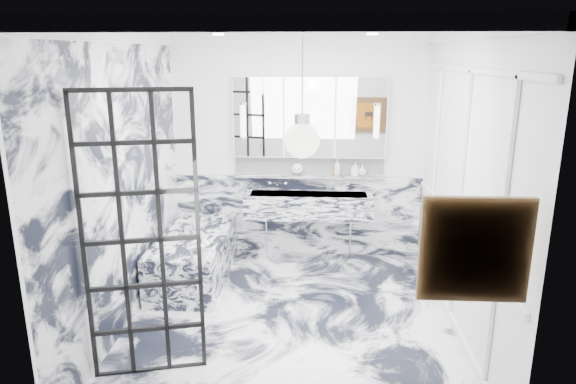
# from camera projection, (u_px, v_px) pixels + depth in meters

# --- Properties ---
(floor) EXTENTS (3.60, 3.60, 0.00)m
(floor) POSITION_uv_depth(u_px,v_px,m) (290.00, 318.00, 5.18)
(floor) COLOR white
(floor) RESTS_ON ground
(ceiling) EXTENTS (3.60, 3.60, 0.00)m
(ceiling) POSITION_uv_depth(u_px,v_px,m) (290.00, 28.00, 4.45)
(ceiling) COLOR white
(ceiling) RESTS_ON wall_back
(wall_back) EXTENTS (3.60, 0.00, 3.60)m
(wall_back) POSITION_uv_depth(u_px,v_px,m) (298.00, 149.00, 6.55)
(wall_back) COLOR white
(wall_back) RESTS_ON floor
(wall_front) EXTENTS (3.60, 0.00, 3.60)m
(wall_front) POSITION_uv_depth(u_px,v_px,m) (273.00, 258.00, 3.08)
(wall_front) COLOR white
(wall_front) RESTS_ON floor
(wall_left) EXTENTS (0.00, 3.60, 3.60)m
(wall_left) POSITION_uv_depth(u_px,v_px,m) (123.00, 182.00, 4.91)
(wall_left) COLOR white
(wall_left) RESTS_ON floor
(wall_right) EXTENTS (0.00, 3.60, 3.60)m
(wall_right) POSITION_uv_depth(u_px,v_px,m) (463.00, 187.00, 4.72)
(wall_right) COLOR white
(wall_right) RESTS_ON floor
(marble_clad_back) EXTENTS (3.18, 0.05, 1.05)m
(marble_clad_back) POSITION_uv_depth(u_px,v_px,m) (297.00, 215.00, 6.76)
(marble_clad_back) COLOR white
(marble_clad_back) RESTS_ON floor
(marble_clad_left) EXTENTS (0.02, 3.56, 2.68)m
(marble_clad_left) POSITION_uv_depth(u_px,v_px,m) (125.00, 188.00, 4.92)
(marble_clad_left) COLOR white
(marble_clad_left) RESTS_ON floor
(panel_molding) EXTENTS (0.03, 3.40, 2.30)m
(panel_molding) POSITION_uv_depth(u_px,v_px,m) (460.00, 197.00, 4.75)
(panel_molding) COLOR white
(panel_molding) RESTS_ON floor
(soap_bottle_a) EXTENTS (0.10, 0.10, 0.21)m
(soap_bottle_a) POSITION_uv_depth(u_px,v_px,m) (337.00, 167.00, 6.49)
(soap_bottle_a) COLOR #8C5919
(soap_bottle_a) RESTS_ON ledge
(soap_bottle_b) EXTENTS (0.11, 0.11, 0.18)m
(soap_bottle_b) POSITION_uv_depth(u_px,v_px,m) (356.00, 168.00, 6.48)
(soap_bottle_b) COLOR #4C4C51
(soap_bottle_b) RESTS_ON ledge
(soap_bottle_c) EXTENTS (0.13, 0.13, 0.14)m
(soap_bottle_c) POSITION_uv_depth(u_px,v_px,m) (362.00, 170.00, 6.48)
(soap_bottle_c) COLOR silver
(soap_bottle_c) RESTS_ON ledge
(face_pot) EXTENTS (0.15, 0.15, 0.15)m
(face_pot) POSITION_uv_depth(u_px,v_px,m) (297.00, 169.00, 6.52)
(face_pot) COLOR white
(face_pot) RESTS_ON ledge
(amber_bottle) EXTENTS (0.04, 0.04, 0.10)m
(amber_bottle) POSITION_uv_depth(u_px,v_px,m) (334.00, 171.00, 6.50)
(amber_bottle) COLOR #8C5919
(amber_bottle) RESTS_ON ledge
(flower_vase) EXTENTS (0.08, 0.08, 0.12)m
(flower_vase) POSITION_uv_depth(u_px,v_px,m) (203.00, 257.00, 5.16)
(flower_vase) COLOR silver
(flower_vase) RESTS_ON bathtub
(crittall_door) EXTENTS (0.86, 0.25, 2.33)m
(crittall_door) POSITION_uv_depth(u_px,v_px,m) (142.00, 240.00, 4.03)
(crittall_door) COLOR black
(crittall_door) RESTS_ON floor
(artwork) EXTENTS (0.55, 0.05, 0.55)m
(artwork) POSITION_uv_depth(u_px,v_px,m) (475.00, 250.00, 3.03)
(artwork) COLOR #B86712
(artwork) RESTS_ON wall_front
(pendant_light) EXTENTS (0.23, 0.23, 0.23)m
(pendant_light) POSITION_uv_depth(u_px,v_px,m) (302.00, 140.00, 3.33)
(pendant_light) COLOR white
(pendant_light) RESTS_ON ceiling
(trough_sink) EXTENTS (1.60, 0.45, 0.30)m
(trough_sink) POSITION_uv_depth(u_px,v_px,m) (308.00, 205.00, 6.48)
(trough_sink) COLOR silver
(trough_sink) RESTS_ON wall_back
(ledge) EXTENTS (1.90, 0.14, 0.04)m
(ledge) POSITION_uv_depth(u_px,v_px,m) (309.00, 176.00, 6.55)
(ledge) COLOR silver
(ledge) RESTS_ON wall_back
(subway_tile) EXTENTS (1.90, 0.03, 0.23)m
(subway_tile) POSITION_uv_depth(u_px,v_px,m) (309.00, 165.00, 6.57)
(subway_tile) COLOR white
(subway_tile) RESTS_ON wall_back
(mirror_cabinet) EXTENTS (1.90, 0.16, 1.00)m
(mirror_cabinet) POSITION_uv_depth(u_px,v_px,m) (310.00, 117.00, 6.36)
(mirror_cabinet) COLOR white
(mirror_cabinet) RESTS_ON wall_back
(sconce_left) EXTENTS (0.07, 0.07, 0.40)m
(sconce_left) POSITION_uv_depth(u_px,v_px,m) (243.00, 121.00, 6.32)
(sconce_left) COLOR white
(sconce_left) RESTS_ON mirror_cabinet
(sconce_right) EXTENTS (0.07, 0.07, 0.40)m
(sconce_right) POSITION_uv_depth(u_px,v_px,m) (377.00, 122.00, 6.23)
(sconce_right) COLOR white
(sconce_right) RESTS_ON mirror_cabinet
(bathtub) EXTENTS (0.75, 1.65, 0.55)m
(bathtub) POSITION_uv_depth(u_px,v_px,m) (194.00, 256.00, 6.04)
(bathtub) COLOR silver
(bathtub) RESTS_ON floor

